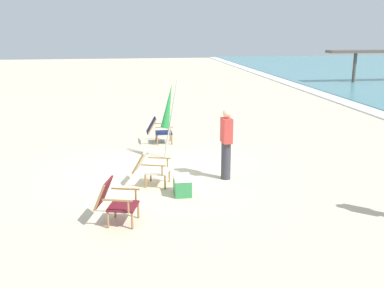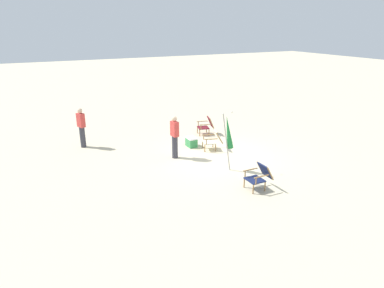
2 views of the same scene
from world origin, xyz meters
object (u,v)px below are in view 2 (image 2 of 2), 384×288
(umbrella_furled_green, at_px, (228,133))
(beach_chair_front_right, at_px, (207,125))
(beach_chair_far_center, at_px, (259,176))
(person_near_chairs, at_px, (175,137))
(person_by_waterline, at_px, (82,127))
(cooler_box, at_px, (191,142))
(beach_chair_mid_center, at_px, (213,139))

(umbrella_furled_green, bearing_deg, beach_chair_front_right, -19.20)
(beach_chair_far_center, height_order, person_near_chairs, person_near_chairs)
(person_by_waterline, bearing_deg, cooler_box, -115.99)
(beach_chair_mid_center, distance_m, person_near_chairs, 1.79)
(beach_chair_far_center, xyz_separation_m, person_near_chairs, (3.49, 1.27, 0.42))
(beach_chair_far_center, relative_size, person_by_waterline, 0.48)
(beach_chair_front_right, distance_m, cooler_box, 1.83)
(person_by_waterline, bearing_deg, person_near_chairs, -134.11)
(beach_chair_mid_center, bearing_deg, cooler_box, 41.35)
(umbrella_furled_green, bearing_deg, cooler_box, -0.11)
(beach_chair_mid_center, relative_size, beach_chair_far_center, 1.15)
(beach_chair_far_center, distance_m, umbrella_furled_green, 1.85)
(beach_chair_mid_center, relative_size, umbrella_furled_green, 0.43)
(cooler_box, bearing_deg, person_by_waterline, 64.01)
(person_by_waterline, bearing_deg, umbrella_furled_green, -139.70)
(beach_chair_front_right, xyz_separation_m, person_by_waterline, (0.76, 5.36, 0.41))
(beach_chair_mid_center, relative_size, cooler_box, 1.83)
(beach_chair_front_right, height_order, umbrella_furled_green, umbrella_furled_green)
(cooler_box, bearing_deg, person_near_chairs, 127.08)
(beach_chair_far_center, xyz_separation_m, person_by_waterline, (6.28, 4.15, 0.42))
(beach_chair_front_right, relative_size, person_by_waterline, 0.51)
(umbrella_furled_green, distance_m, person_near_chairs, 2.28)
(umbrella_furled_green, bearing_deg, person_by_waterline, 40.30)
(beach_chair_mid_center, height_order, beach_chair_front_right, beach_chair_front_right)
(beach_chair_mid_center, distance_m, beach_chair_front_right, 2.04)
(person_by_waterline, bearing_deg, beach_chair_front_right, -98.03)
(beach_chair_far_center, bearing_deg, umbrella_furled_green, 5.84)
(cooler_box, bearing_deg, beach_chair_front_right, -49.00)
(beach_chair_mid_center, height_order, umbrella_furled_green, umbrella_furled_green)
(beach_chair_far_center, bearing_deg, person_by_waterline, 33.46)
(beach_chair_mid_center, bearing_deg, beach_chair_far_center, 172.64)
(beach_chair_front_right, xyz_separation_m, person_near_chairs, (-2.03, 2.49, 0.41))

